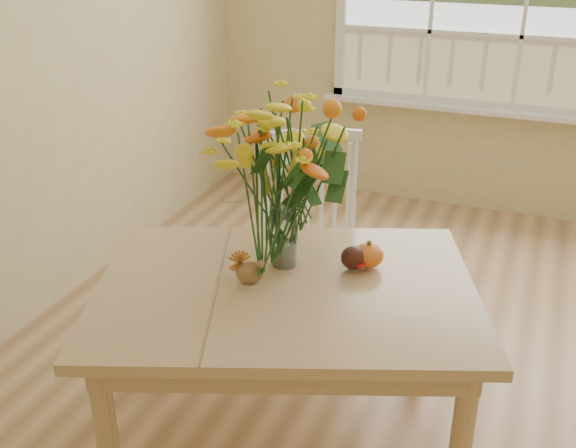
% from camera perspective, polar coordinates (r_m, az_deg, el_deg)
% --- Properties ---
extents(floor, '(4.00, 4.50, 0.01)m').
position_cam_1_polar(floor, '(2.82, 12.49, -16.36)').
color(floor, '#9C754B').
rests_on(floor, ground).
extents(wall_back, '(4.00, 0.02, 2.70)m').
position_cam_1_polar(wall_back, '(4.42, 19.60, 17.34)').
color(wall_back, '#CFB985').
rests_on(wall_back, floor).
extents(dining_table, '(1.52, 1.30, 0.68)m').
position_cam_1_polar(dining_table, '(2.33, -0.18, -7.14)').
color(dining_table, tan).
rests_on(dining_table, floor).
extents(windsor_chair, '(0.60, 0.59, 0.97)m').
position_cam_1_polar(windsor_chair, '(2.96, 1.94, -0.94)').
color(windsor_chair, white).
rests_on(windsor_chair, floor).
extents(flower_vase, '(0.45, 0.45, 0.54)m').
position_cam_1_polar(flower_vase, '(2.28, -0.33, 3.84)').
color(flower_vase, white).
rests_on(flower_vase, dining_table).
extents(pumpkin, '(0.11, 0.11, 0.08)m').
position_cam_1_polar(pumpkin, '(2.39, 6.82, -2.74)').
color(pumpkin, '#C74D17').
rests_on(pumpkin, dining_table).
extents(turkey_figurine, '(0.12, 0.11, 0.12)m').
position_cam_1_polar(turkey_figurine, '(2.26, -3.24, -4.14)').
color(turkey_figurine, '#CCB78C').
rests_on(turkey_figurine, dining_table).
extents(dark_gourd, '(0.13, 0.13, 0.08)m').
position_cam_1_polar(dark_gourd, '(2.37, 5.57, -2.96)').
color(dark_gourd, '#38160F').
rests_on(dark_gourd, dining_table).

